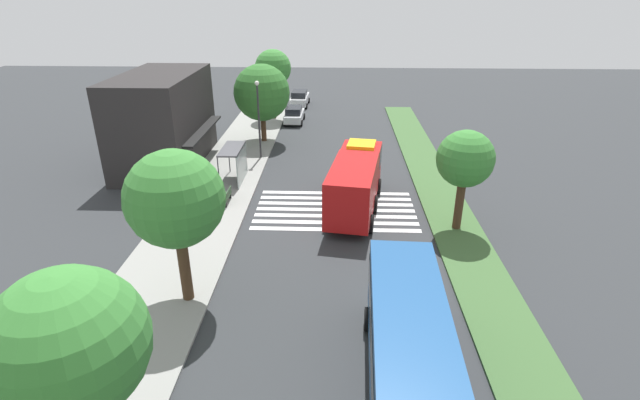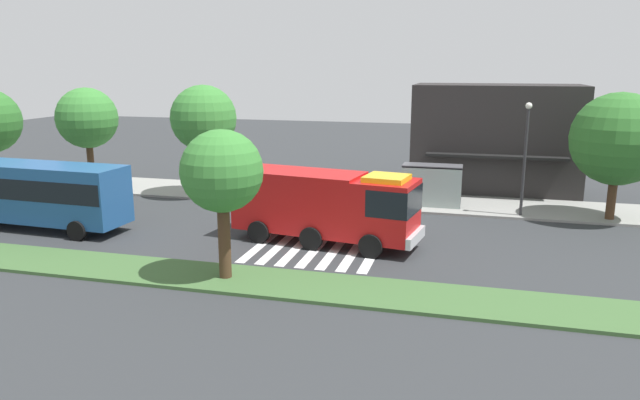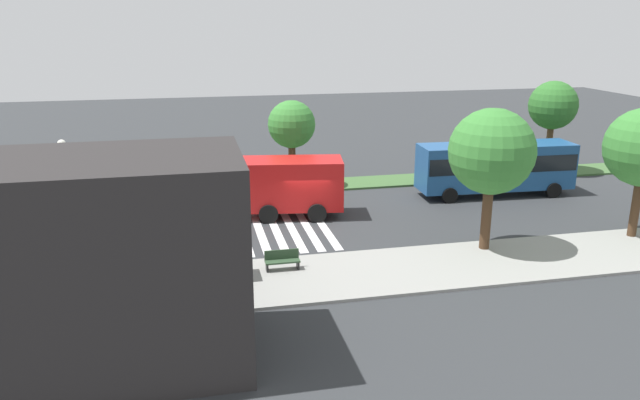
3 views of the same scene
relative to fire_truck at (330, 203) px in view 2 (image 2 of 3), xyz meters
The scene contains 14 objects.
ground_plane 3.36m from the fire_truck, 152.03° to the left, with size 120.00×120.00×0.00m, color #2D3033.
sidewalk 10.02m from the fire_truck, 104.11° to the left, with size 60.00×5.20×0.14m, color gray.
median_strip 6.64m from the fire_truck, 112.16° to the right, with size 60.00×3.00×0.14m, color #3D6033.
crosswalk 2.38m from the fire_truck, 107.78° to the left, with size 5.85×10.20×0.01m.
fire_truck is the anchor object (origin of this frame).
transit_bus 15.63m from the fire_truck, behind, with size 10.32×3.21×3.43m.
bus_stop_shelter 9.40m from the fire_truck, 63.82° to the left, with size 3.50×1.40×2.46m.
bench_near_shelter 8.55m from the fire_truck, 89.01° to the left, with size 1.60×0.50×0.90m.
street_lamp 12.05m from the fire_truck, 39.29° to the left, with size 0.36×0.36×6.29m.
storefront_building 16.85m from the fire_truck, 62.23° to the left, with size 10.83×6.21×7.15m.
sidewalk_tree_west 20.60m from the fire_truck, 157.08° to the left, with size 4.05×4.05×6.82m.
sidewalk_tree_center 13.32m from the fire_truck, 142.18° to the left, with size 4.19×4.19×7.07m.
sidewalk_tree_east 16.21m from the fire_truck, 29.74° to the left, with size 4.98×4.98×6.90m.
median_tree_west 6.96m from the fire_truck, 115.60° to the right, with size 3.21×3.21×5.90m.
Camera 2 is at (8.90, -27.66, 8.39)m, focal length 33.01 mm.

